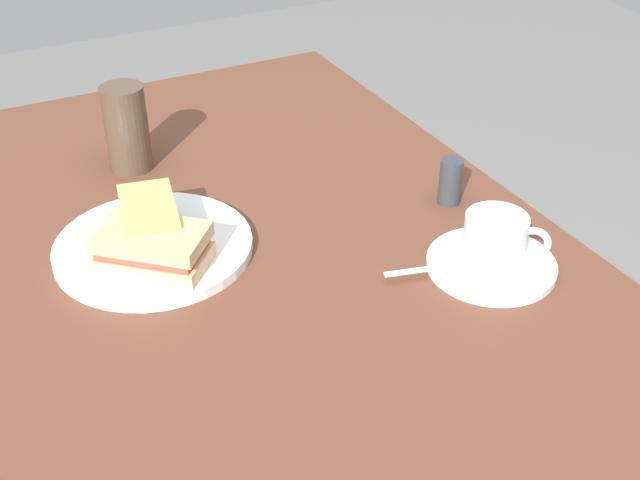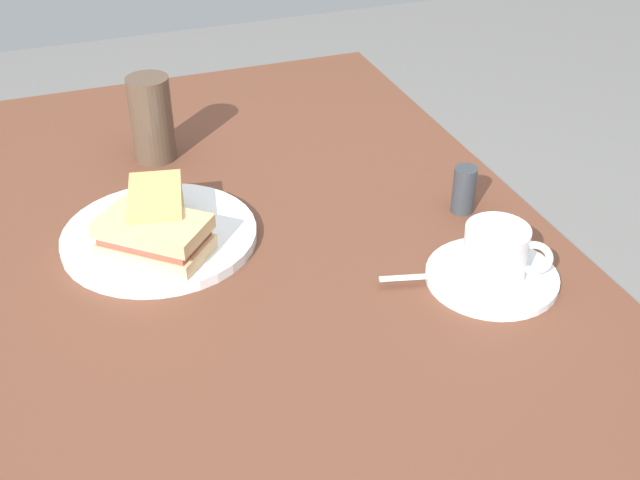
# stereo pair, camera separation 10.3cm
# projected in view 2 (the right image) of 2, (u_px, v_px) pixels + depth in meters

# --- Properties ---
(dining_table) EXTENTS (1.30, 0.88, 0.75)m
(dining_table) POSITION_uv_depth(u_px,v_px,m) (237.00, 340.00, 1.08)
(dining_table) COLOR brown
(dining_table) RESTS_ON ground_plane
(sandwich_plate) EXTENTS (0.25, 0.25, 0.01)m
(sandwich_plate) POSITION_uv_depth(u_px,v_px,m) (160.00, 236.00, 1.08)
(sandwich_plate) COLOR white
(sandwich_plate) RESTS_ON dining_table
(sandwich_front) EXTENTS (0.13, 0.09, 0.05)m
(sandwich_front) POSITION_uv_depth(u_px,v_px,m) (157.00, 212.00, 1.07)
(sandwich_front) COLOR tan
(sandwich_front) RESTS_ON sandwich_plate
(sandwich_back) EXTENTS (0.15, 0.15, 0.05)m
(sandwich_back) POSITION_uv_depth(u_px,v_px,m) (154.00, 236.00, 1.02)
(sandwich_back) COLOR #E3B77E
(sandwich_back) RESTS_ON sandwich_plate
(coffee_saucer) EXTENTS (0.16, 0.16, 0.01)m
(coffee_saucer) POSITION_uv_depth(u_px,v_px,m) (492.00, 277.00, 1.01)
(coffee_saucer) COLOR white
(coffee_saucer) RESTS_ON dining_table
(coffee_cup) EXTENTS (0.08, 0.10, 0.07)m
(coffee_cup) POSITION_uv_depth(u_px,v_px,m) (497.00, 251.00, 0.99)
(coffee_cup) COLOR white
(coffee_cup) RESTS_ON coffee_saucer
(spoon) EXTENTS (0.04, 0.10, 0.01)m
(spoon) POSITION_uv_depth(u_px,v_px,m) (433.00, 276.00, 1.00)
(spoon) COLOR silver
(spoon) RESTS_ON coffee_saucer
(salt_shaker) EXTENTS (0.03, 0.03, 0.07)m
(salt_shaker) POSITION_uv_depth(u_px,v_px,m) (464.00, 190.00, 1.13)
(salt_shaker) COLOR #33383D
(salt_shaker) RESTS_ON dining_table
(drinking_glass) EXTENTS (0.06, 0.06, 0.13)m
(drinking_glass) POSITION_uv_depth(u_px,v_px,m) (152.00, 119.00, 1.24)
(drinking_glass) COLOR brown
(drinking_glass) RESTS_ON dining_table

